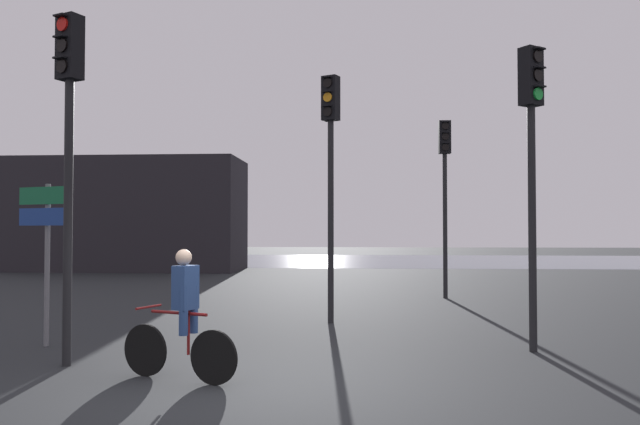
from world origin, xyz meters
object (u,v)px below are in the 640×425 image
at_px(traffic_light_near_right, 532,140).
at_px(traffic_light_far_right, 445,175).
at_px(traffic_light_near_left, 69,123).
at_px(distant_building, 123,215).
at_px(traffic_light_center, 331,152).
at_px(direction_sign_post, 46,234).
at_px(cyclist, 183,314).

xyz_separation_m(traffic_light_near_right, traffic_light_far_right, (-0.34, 7.47, 0.11)).
bearing_deg(traffic_light_near_left, traffic_light_far_right, -101.86).
distance_m(distant_building, traffic_light_near_left, 21.06).
bearing_deg(traffic_light_center, traffic_light_far_right, -97.20).
bearing_deg(direction_sign_post, distant_building, -52.87).
bearing_deg(cyclist, traffic_light_center, 3.95).
xyz_separation_m(traffic_light_near_right, cyclist, (-4.82, -2.17, -2.42)).
xyz_separation_m(traffic_light_near_right, direction_sign_post, (-7.67, -0.08, -1.44)).
bearing_deg(distant_building, traffic_light_near_left, -70.58).
bearing_deg(cyclist, traffic_light_near_right, -44.06).
bearing_deg(traffic_light_near_right, traffic_light_near_left, -24.08).
distance_m(traffic_light_center, cyclist, 5.80).
relative_size(distant_building, direction_sign_post, 4.20).
bearing_deg(direction_sign_post, cyclist, 162.89).
bearing_deg(distant_building, traffic_light_near_right, -53.44).
relative_size(distant_building, cyclist, 6.74).
relative_size(traffic_light_near_left, traffic_light_center, 0.97).
bearing_deg(traffic_light_center, direction_sign_post, 57.11).
relative_size(distant_building, traffic_light_far_right, 2.25).
distance_m(distant_building, traffic_light_near_right, 22.92).
height_order(direction_sign_post, cyclist, direction_sign_post).
height_order(traffic_light_near_right, direction_sign_post, traffic_light_near_right).
height_order(traffic_light_near_left, direction_sign_post, traffic_light_near_left).
xyz_separation_m(distant_building, traffic_light_center, (10.41, -15.64, 0.87)).
height_order(traffic_light_far_right, traffic_light_near_left, traffic_light_far_right).
xyz_separation_m(traffic_light_center, direction_sign_post, (-4.43, -2.84, -1.63)).
bearing_deg(distant_building, traffic_light_far_right, -39.39).
xyz_separation_m(distant_building, traffic_light_far_right, (13.31, -10.93, 0.79)).
relative_size(distant_building, traffic_light_near_left, 2.26).
xyz_separation_m(traffic_light_near_right, traffic_light_center, (-3.24, 2.76, 0.19)).
height_order(traffic_light_near_left, cyclist, traffic_light_near_left).
bearing_deg(traffic_light_far_right, direction_sign_post, 44.42).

